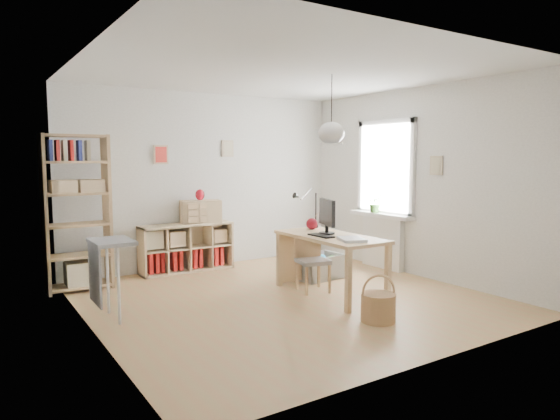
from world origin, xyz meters
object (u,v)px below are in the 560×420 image
tall_bookshelf (76,206)px  drawer_chest (201,212)px  desk (330,243)px  monitor (327,214)px  storage_chest (316,262)px  chair (311,258)px  cube_shelf (184,251)px

tall_bookshelf → drawer_chest: bearing=7.5°
drawer_chest → desk: bearing=-58.8°
desk → drawer_chest: (-0.76, 2.19, 0.23)m
desk → monitor: size_ratio=3.07×
storage_chest → drawer_chest: 1.91m
chair → drawer_chest: (-0.68, 1.91, 0.46)m
storage_chest → drawer_chest: (-1.15, 1.38, 0.66)m
monitor → drawer_chest: (-0.79, 2.08, -0.11)m
chair → storage_chest: chair is taller
desk → chair: bearing=105.9°
storage_chest → tall_bookshelf: bearing=154.0°
tall_bookshelf → drawer_chest: (1.82, 0.24, -0.20)m
storage_chest → cube_shelf: bearing=129.8°
storage_chest → monitor: (-0.36, -0.70, 0.77)m
monitor → desk: bearing=-86.8°
tall_bookshelf → monitor: (2.62, -1.84, -0.09)m
drawer_chest → cube_shelf: bearing=-176.9°
cube_shelf → drawer_chest: size_ratio=2.34×
desk → cube_shelf: (-1.02, 2.23, -0.36)m
tall_bookshelf → storage_chest: 3.30m
drawer_chest → tall_bookshelf: bearing=-160.5°
tall_bookshelf → drawer_chest: tall_bookshelf is taller
cube_shelf → desk: bearing=-65.4°
chair → storage_chest: size_ratio=0.94×
chair → monitor: 0.61m
desk → drawer_chest: 2.33m
tall_bookshelf → cube_shelf: bearing=10.2°
cube_shelf → drawer_chest: (0.26, -0.04, 0.59)m
drawer_chest → storage_chest: bearing=-38.0°
chair → drawer_chest: 2.08m
monitor → drawer_chest: bearing=130.8°
desk → storage_chest: desk is taller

